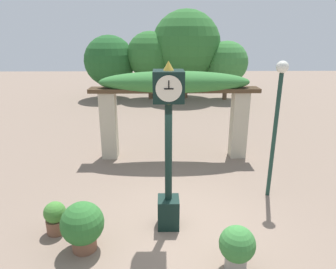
{
  "coord_description": "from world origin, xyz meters",
  "views": [
    {
      "loc": [
        -0.37,
        -5.45,
        3.91
      ],
      "look_at": [
        -0.27,
        0.58,
        1.92
      ],
      "focal_mm": 32.0,
      "sensor_mm": 36.0,
      "label": 1
    }
  ],
  "objects": [
    {
      "name": "pedestal_clock",
      "position": [
        -0.27,
        0.08,
        1.93
      ],
      "size": [
        0.57,
        0.62,
        3.48
      ],
      "color": "black",
      "rests_on": "ground"
    },
    {
      "name": "lamp_post",
      "position": [
        2.33,
        1.37,
        2.24
      ],
      "size": [
        0.28,
        0.28,
        3.38
      ],
      "color": "#19382D",
      "rests_on": "ground"
    },
    {
      "name": "potted_plant_near_right",
      "position": [
        -2.6,
        -0.09,
        0.36
      ],
      "size": [
        0.45,
        0.45,
        0.69
      ],
      "color": "brown",
      "rests_on": "ground"
    },
    {
      "name": "tree_line",
      "position": [
        0.04,
        14.11,
        2.92
      ],
      "size": [
        10.33,
        4.33,
        5.51
      ],
      "color": "brown",
      "rests_on": "ground"
    },
    {
      "name": "potted_plant_near_left",
      "position": [
        -1.89,
        -0.63,
        0.53
      ],
      "size": [
        0.81,
        0.81,
        0.98
      ],
      "color": "brown",
      "rests_on": "ground"
    },
    {
      "name": "pergola",
      "position": [
        0.0,
        4.03,
        2.2
      ],
      "size": [
        5.39,
        1.1,
        2.87
      ],
      "color": "#BCB299",
      "rests_on": "ground"
    },
    {
      "name": "ground_plane",
      "position": [
        0.0,
        0.0,
        0.0
      ],
      "size": [
        60.0,
        60.0,
        0.0
      ],
      "primitive_type": "plane",
      "color": "#7F6B5B"
    },
    {
      "name": "potted_plant_far_left",
      "position": [
        0.89,
        -1.2,
        0.47
      ],
      "size": [
        0.63,
        0.63,
        0.84
      ],
      "color": "gray",
      "rests_on": "ground"
    }
  ]
}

